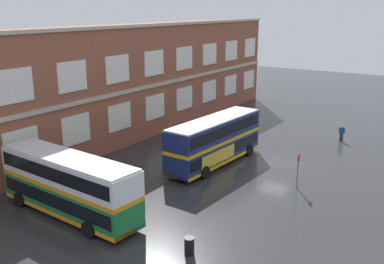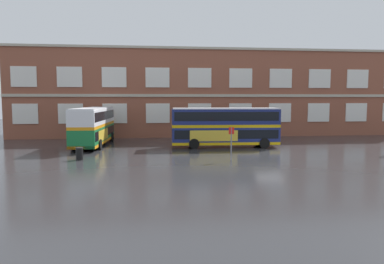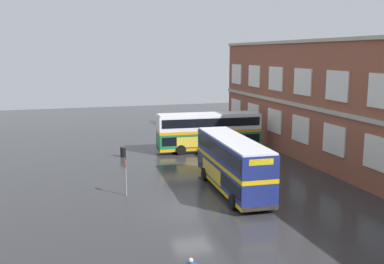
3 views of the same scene
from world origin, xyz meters
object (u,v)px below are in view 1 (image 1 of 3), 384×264
station_litter_bin (189,246)px  waiting_passenger (342,132)px  double_decker_middle (215,140)px  bus_stand_flag (298,168)px  double_decker_near (69,184)px

station_litter_bin → waiting_passenger: bearing=-1.6°
double_decker_middle → station_litter_bin: 15.06m
station_litter_bin → bus_stand_flag: bearing=-6.9°
double_decker_middle → waiting_passenger: 15.03m
bus_stand_flag → station_litter_bin: bearing=173.1°
double_decker_middle → bus_stand_flag: double_decker_middle is taller
waiting_passenger → bus_stand_flag: (-14.28, -0.73, 0.70)m
double_decker_middle → waiting_passenger: (13.13, -7.21, -1.22)m
double_decker_near → waiting_passenger: 28.71m
double_decker_near → double_decker_middle: size_ratio=1.00×
double_decker_near → station_litter_bin: size_ratio=10.81×
waiting_passenger → station_litter_bin: bearing=178.4°
double_decker_near → bus_stand_flag: size_ratio=4.13×
double_decker_near → station_litter_bin: 9.38m
double_decker_near → waiting_passenger: size_ratio=6.55×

